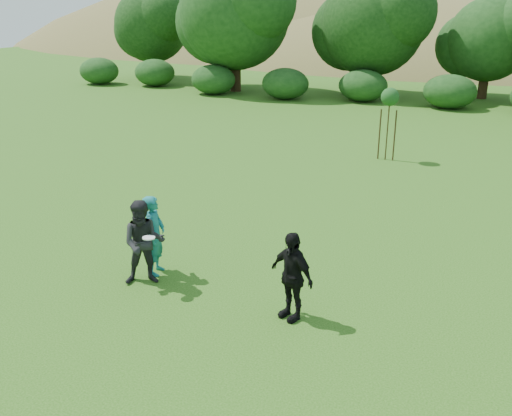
{
  "coord_description": "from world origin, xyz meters",
  "views": [
    {
      "loc": [
        5.76,
        -9.11,
        5.97
      ],
      "look_at": [
        0.0,
        3.0,
        1.1
      ],
      "focal_mm": 40.0,
      "sensor_mm": 36.0,
      "label": 1
    }
  ],
  "objects_px": {
    "player_grey": "(144,243)",
    "player_teal": "(155,235)",
    "sapling": "(390,99)",
    "player_black": "(291,276)"
  },
  "relations": [
    {
      "from": "player_grey",
      "to": "player_teal",
      "type": "bearing_deg",
      "value": 65.83
    },
    {
      "from": "player_grey",
      "to": "sapling",
      "type": "height_order",
      "value": "sapling"
    },
    {
      "from": "player_grey",
      "to": "player_black",
      "type": "height_order",
      "value": "player_grey"
    },
    {
      "from": "player_black",
      "to": "player_teal",
      "type": "bearing_deg",
      "value": -164.79
    },
    {
      "from": "player_teal",
      "to": "player_black",
      "type": "height_order",
      "value": "player_teal"
    },
    {
      "from": "player_teal",
      "to": "sapling",
      "type": "height_order",
      "value": "sapling"
    },
    {
      "from": "player_grey",
      "to": "player_black",
      "type": "xyz_separation_m",
      "value": [
        3.5,
        0.01,
        -0.05
      ]
    },
    {
      "from": "player_teal",
      "to": "sapling",
      "type": "bearing_deg",
      "value": -27.83
    },
    {
      "from": "player_teal",
      "to": "player_black",
      "type": "relative_size",
      "value": 1.03
    },
    {
      "from": "player_teal",
      "to": "player_grey",
      "type": "distance_m",
      "value": 0.52
    }
  ]
}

